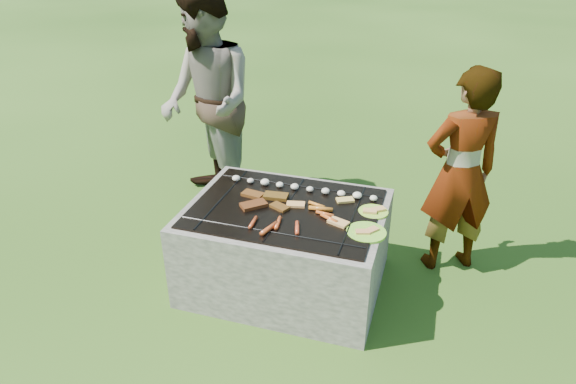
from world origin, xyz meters
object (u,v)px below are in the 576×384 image
(cook, at_px, (460,174))
(fire_pit, at_px, (286,249))
(plate_far, at_px, (373,211))
(bystander, at_px, (207,103))
(plate_near, at_px, (366,232))

(cook, bearing_deg, fire_pit, 0.55)
(plate_far, bearing_deg, fire_pit, -167.82)
(fire_pit, bearing_deg, bystander, 136.75)
(fire_pit, distance_m, plate_near, 0.66)
(plate_near, bearing_deg, fire_pit, 165.55)
(bystander, bearing_deg, cook, 37.40)
(cook, height_order, bystander, bystander)
(fire_pit, xyz_separation_m, plate_near, (0.56, -0.14, 0.33))
(fire_pit, distance_m, plate_far, 0.66)
(fire_pit, distance_m, bystander, 1.50)
(plate_far, distance_m, bystander, 1.77)
(cook, distance_m, bystander, 2.09)
(plate_far, relative_size, bystander, 0.13)
(plate_far, bearing_deg, plate_near, -90.09)
(fire_pit, height_order, cook, cook)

